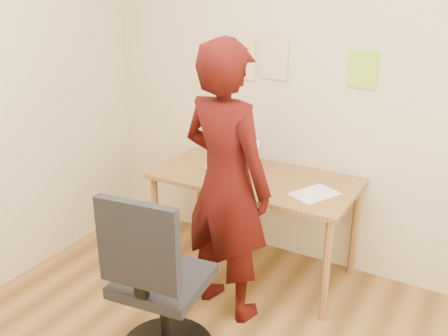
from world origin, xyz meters
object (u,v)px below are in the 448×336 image
Objects in this scene: desk at (254,188)px; phone at (264,192)px; laptop at (233,163)px; person at (226,184)px; office_chair at (157,293)px.

phone is at bearing -51.03° from desk.
phone is (0.37, -0.26, -0.05)m from laptop.
laptop reaches higher than phone.
laptop is 0.59m from person.
desk is at bearing 4.39° from laptop.
person reaches higher than laptop.
phone is 0.96m from office_chair.
phone is at bearing -102.80° from person.
phone is 0.08× the size of person.
person is (0.05, -0.48, 0.22)m from desk.
phone is (0.17, -0.21, 0.09)m from desk.
laptop is at bearing 91.44° from office_chair.
desk is 3.41× the size of laptop.
office_chair is (-0.02, -1.10, -0.20)m from desk.
office_chair is (-0.19, -0.89, -0.29)m from phone.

